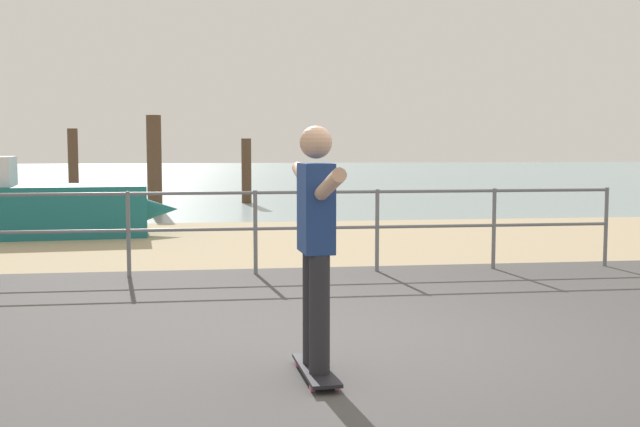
{
  "coord_description": "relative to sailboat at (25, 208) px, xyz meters",
  "views": [
    {
      "loc": [
        -1.47,
        -5.91,
        1.61
      ],
      "look_at": [
        -0.4,
        2.0,
        0.9
      ],
      "focal_mm": 43.81,
      "sensor_mm": 36.0,
      "label": 1
    }
  ],
  "objects": [
    {
      "name": "ground_plane",
      "position": [
        4.7,
        -8.98,
        -0.52
      ],
      "size": [
        24.0,
        10.0,
        0.04
      ],
      "primitive_type": "cube",
      "color": "#474444",
      "rests_on": "ground"
    },
    {
      "name": "groyne_post_2",
      "position": [
        1.79,
        5.42,
        0.64
      ],
      "size": [
        0.36,
        0.36,
        2.31
      ],
      "primitive_type": "cylinder",
      "color": "#513826",
      "rests_on": "ground"
    },
    {
      "name": "sea_surface",
      "position": [
        4.7,
        27.02,
        -0.52
      ],
      "size": [
        72.0,
        50.0,
        0.04
      ],
      "primitive_type": "cube",
      "color": "#849EA3",
      "rests_on": "ground"
    },
    {
      "name": "beach_strip",
      "position": [
        4.7,
        -0.98,
        -0.52
      ],
      "size": [
        24.0,
        6.0,
        0.04
      ],
      "primitive_type": "cube",
      "color": "tan",
      "rests_on": "ground"
    },
    {
      "name": "groyne_post_1",
      "position": [
        -0.51,
        7.72,
        0.49
      ],
      "size": [
        0.27,
        0.27,
        2.02
      ],
      "primitive_type": "cylinder",
      "color": "#513826",
      "rests_on": "ground"
    },
    {
      "name": "railing_fence",
      "position": [
        2.2,
        -4.38,
        0.18
      ],
      "size": [
        12.21,
        0.05,
        1.05
      ],
      "color": "slate",
      "rests_on": "ground"
    },
    {
      "name": "skateboard",
      "position": [
        3.9,
        -8.71,
        -0.45
      ],
      "size": [
        0.25,
        0.81,
        0.08
      ],
      "color": "black",
      "rests_on": "ground"
    },
    {
      "name": "sailboat",
      "position": [
        0.0,
        0.0,
        0.0
      ],
      "size": [
        5.03,
        1.81,
        4.4
      ],
      "color": "#19666B",
      "rests_on": "ground"
    },
    {
      "name": "groyne_post_3",
      "position": [
        4.09,
        7.25,
        0.36
      ],
      "size": [
        0.26,
        0.26,
        1.76
      ],
      "primitive_type": "cylinder",
      "color": "#513826",
      "rests_on": "ground"
    },
    {
      "name": "skateboarder",
      "position": [
        3.9,
        -8.71,
        0.5
      ],
      "size": [
        0.22,
        1.45,
        1.65
      ],
      "color": "#26262B",
      "rests_on": "skateboard"
    }
  ]
}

